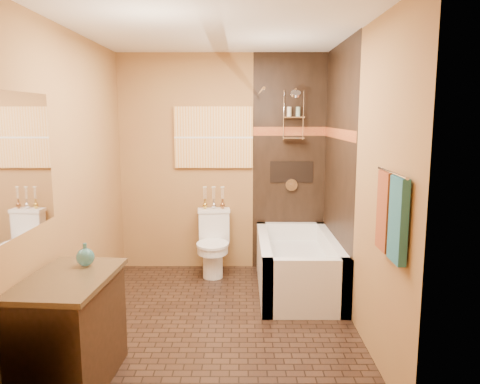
{
  "coord_description": "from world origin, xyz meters",
  "views": [
    {
      "loc": [
        0.22,
        -3.92,
        1.8
      ],
      "look_at": [
        0.2,
        0.4,
        1.09
      ],
      "focal_mm": 35.0,
      "sensor_mm": 36.0,
      "label": 1
    }
  ],
  "objects_px": {
    "vanity": "(70,331)",
    "sunset_painting": "(214,137)",
    "toilet": "(213,243)",
    "bathtub": "(297,269)"
  },
  "relations": [
    {
      "from": "toilet",
      "to": "vanity",
      "type": "xyz_separation_m",
      "value": [
        -0.82,
        -2.23,
        0.01
      ]
    },
    {
      "from": "toilet",
      "to": "vanity",
      "type": "height_order",
      "value": "vanity"
    },
    {
      "from": "bathtub",
      "to": "toilet",
      "type": "xyz_separation_m",
      "value": [
        -0.9,
        0.48,
        0.15
      ]
    },
    {
      "from": "bathtub",
      "to": "vanity",
      "type": "distance_m",
      "value": 2.46
    },
    {
      "from": "bathtub",
      "to": "sunset_painting",
      "type": "bearing_deg",
      "value": 141.28
    },
    {
      "from": "sunset_painting",
      "to": "bathtub",
      "type": "bearing_deg",
      "value": -38.72
    },
    {
      "from": "sunset_painting",
      "to": "bathtub",
      "type": "distance_m",
      "value": 1.76
    },
    {
      "from": "sunset_painting",
      "to": "bathtub",
      "type": "relative_size",
      "value": 0.6
    },
    {
      "from": "vanity",
      "to": "sunset_painting",
      "type": "bearing_deg",
      "value": 75.73
    },
    {
      "from": "sunset_painting",
      "to": "vanity",
      "type": "xyz_separation_m",
      "value": [
        -0.82,
        -2.48,
        -1.17
      ]
    }
  ]
}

